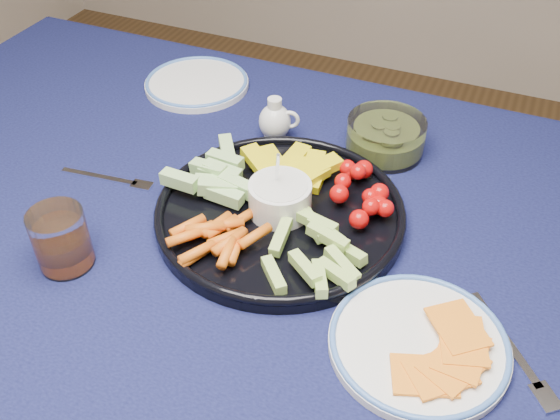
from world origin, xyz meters
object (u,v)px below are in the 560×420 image
at_px(dining_table, 277,299).
at_px(crudite_platter, 278,208).
at_px(side_plate_extra, 197,83).
at_px(cheese_plate, 419,342).
at_px(creamer_pitcher, 275,121).
at_px(pickle_bowl, 385,138).
at_px(juice_tumbler, 62,242).

distance_m(dining_table, crudite_platter, 0.14).
bearing_deg(side_plate_extra, cheese_plate, -38.99).
bearing_deg(crudite_platter, dining_table, -68.57).
bearing_deg(cheese_plate, crudite_platter, 149.06).
relative_size(dining_table, side_plate_extra, 8.11).
xyz_separation_m(dining_table, creamer_pitcher, (-0.12, 0.28, 0.12)).
distance_m(creamer_pitcher, side_plate_extra, 0.24).
bearing_deg(side_plate_extra, crudite_platter, -44.48).
bearing_deg(dining_table, side_plate_extra, 131.68).
distance_m(pickle_bowl, juice_tumbler, 0.55).
bearing_deg(dining_table, pickle_bowl, 77.78).
bearing_deg(side_plate_extra, pickle_bowl, -9.47).
relative_size(cheese_plate, juice_tumbler, 2.47).
distance_m(crudite_platter, side_plate_extra, 0.43).
relative_size(pickle_bowl, juice_tumbler, 1.49).
height_order(crudite_platter, side_plate_extra, crudite_platter).
xyz_separation_m(pickle_bowl, side_plate_extra, (-0.40, 0.07, -0.02)).
relative_size(dining_table, pickle_bowl, 12.51).
xyz_separation_m(creamer_pitcher, side_plate_extra, (-0.22, 0.10, -0.03)).
bearing_deg(cheese_plate, dining_table, 161.63).
bearing_deg(side_plate_extra, dining_table, -48.32).
height_order(creamer_pitcher, juice_tumbler, juice_tumbler).
height_order(crudite_platter, juice_tumbler, crudite_platter).
bearing_deg(dining_table, crudite_platter, 111.43).
bearing_deg(creamer_pitcher, pickle_bowl, 10.37).
distance_m(crudite_platter, creamer_pitcher, 0.22).
height_order(pickle_bowl, side_plate_extra, pickle_bowl).
distance_m(pickle_bowl, cheese_plate, 0.41).
height_order(crudite_platter, cheese_plate, crudite_platter).
bearing_deg(dining_table, juice_tumbler, -155.00).
relative_size(juice_tumbler, side_plate_extra, 0.44).
bearing_deg(pickle_bowl, side_plate_extra, 170.53).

